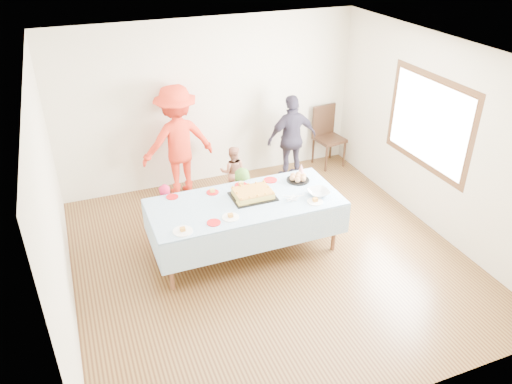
{
  "coord_description": "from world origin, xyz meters",
  "views": [
    {
      "loc": [
        -2.15,
        -4.97,
        4.07
      ],
      "look_at": [
        -0.07,
        0.3,
        0.86
      ],
      "focal_mm": 35.0,
      "sensor_mm": 36.0,
      "label": 1
    }
  ],
  "objects_px": {
    "party_table": "(245,205)",
    "adult_left": "(178,141)",
    "dining_chair": "(327,132)",
    "birthday_cake": "(253,194)"
  },
  "relations": [
    {
      "from": "adult_left",
      "to": "birthday_cake",
      "type": "bearing_deg",
      "value": 101.07
    },
    {
      "from": "birthday_cake",
      "to": "dining_chair",
      "type": "relative_size",
      "value": 0.53
    },
    {
      "from": "birthday_cake",
      "to": "adult_left",
      "type": "relative_size",
      "value": 0.32
    },
    {
      "from": "party_table",
      "to": "birthday_cake",
      "type": "xyz_separation_m",
      "value": [
        0.13,
        0.06,
        0.1
      ]
    },
    {
      "from": "dining_chair",
      "to": "party_table",
      "type": "bearing_deg",
      "value": -147.04
    },
    {
      "from": "party_table",
      "to": "birthday_cake",
      "type": "relative_size",
      "value": 4.38
    },
    {
      "from": "party_table",
      "to": "adult_left",
      "type": "bearing_deg",
      "value": 101.99
    },
    {
      "from": "dining_chair",
      "to": "adult_left",
      "type": "bearing_deg",
      "value": 173.73
    },
    {
      "from": "dining_chair",
      "to": "adult_left",
      "type": "distance_m",
      "value": 2.75
    },
    {
      "from": "dining_chair",
      "to": "birthday_cake",
      "type": "bearing_deg",
      "value": -146.29
    }
  ]
}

